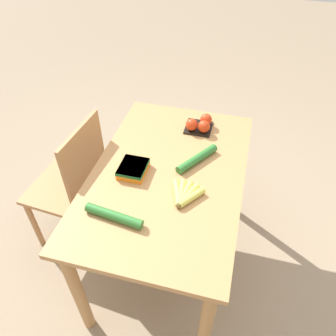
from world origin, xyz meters
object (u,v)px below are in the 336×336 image
(banana_bunch, at_px, (184,195))
(chair, at_px, (74,185))
(carrot_bag, at_px, (133,168))
(tomato_pack, at_px, (200,124))
(cucumber_near, at_px, (197,159))
(cucumber_far, at_px, (114,216))

(banana_bunch, bearing_deg, chair, 75.78)
(chair, distance_m, carrot_bag, 0.54)
(chair, relative_size, tomato_pack, 6.07)
(banana_bunch, xyz_separation_m, carrot_bag, (0.10, 0.29, 0.01))
(cucumber_near, height_order, cucumber_far, same)
(chair, bearing_deg, carrot_bag, 83.79)
(banana_bunch, height_order, carrot_bag, carrot_bag)
(carrot_bag, height_order, cucumber_near, carrot_bag)
(banana_bunch, xyz_separation_m, tomato_pack, (0.54, 0.03, 0.02))
(carrot_bag, height_order, cucumber_far, carrot_bag)
(banana_bunch, distance_m, cucumber_near, 0.26)
(tomato_pack, xyz_separation_m, cucumber_near, (-0.28, -0.04, -0.02))
(cucumber_far, bearing_deg, tomato_pack, -17.95)
(cucumber_near, xyz_separation_m, cucumber_far, (-0.46, 0.28, 0.00))
(chair, xyz_separation_m, carrot_bag, (-0.08, -0.43, 0.31))
(chair, distance_m, cucumber_near, 0.79)
(chair, bearing_deg, cucumber_near, 100.52)
(chair, xyz_separation_m, cucumber_near, (0.08, -0.73, 0.31))
(banana_bunch, relative_size, cucumber_near, 0.66)
(chair, xyz_separation_m, cucumber_far, (-0.38, -0.45, 0.31))
(tomato_pack, bearing_deg, cucumber_near, -172.47)
(banana_bunch, distance_m, tomato_pack, 0.54)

